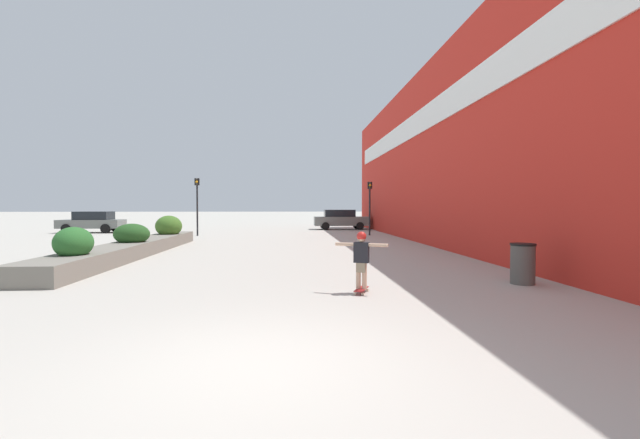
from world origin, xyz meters
name	(u,v)px	position (x,y,z in m)	size (l,w,h in m)	color
ground_plane	(258,364)	(0.00, 0.00, 0.00)	(300.00, 300.00, 0.00)	#ADA89E
building_wall_right	(430,155)	(7.32, 15.94, 4.49)	(0.67, 37.90, 8.95)	red
planter_box	(136,244)	(-5.68, 11.95, 0.44)	(1.39, 13.72, 1.45)	slate
skateboard	(361,290)	(1.93, 4.09, 0.07)	(0.43, 0.69, 0.10)	maroon
skateboarder	(361,254)	(1.93, 4.09, 0.85)	(1.11, 0.51, 1.25)	tan
trash_bin	(523,264)	(6.04, 4.91, 0.50)	(0.60, 0.60, 0.99)	#514C47
car_leftmost	(341,219)	(4.48, 29.95, 0.84)	(4.50, 1.90, 1.62)	slate
car_center_left	(92,222)	(-13.95, 26.67, 0.80)	(4.30, 1.91, 1.53)	slate
traffic_light_left	(197,197)	(-5.65, 22.77, 2.51)	(0.28, 0.30, 3.70)	black
traffic_light_right	(370,199)	(5.52, 22.62, 2.39)	(0.28, 0.30, 3.51)	black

